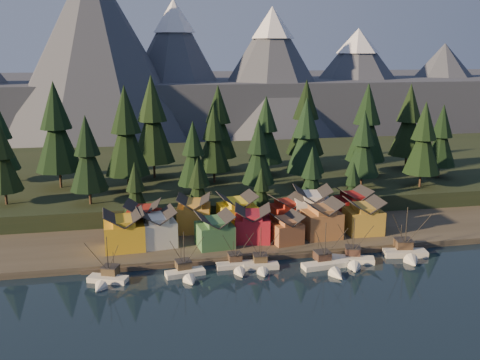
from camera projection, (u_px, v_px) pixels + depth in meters
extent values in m
plane|color=black|center=(283.00, 289.00, 106.10)|extent=(500.00, 500.00, 0.00)
cube|color=#363227|center=(243.00, 223.00, 144.04)|extent=(400.00, 50.00, 1.50)
cube|color=black|center=(215.00, 174.00, 191.16)|extent=(420.00, 100.00, 6.00)
cube|color=#4F4438|center=(263.00, 256.00, 121.71)|extent=(80.00, 4.00, 1.00)
cube|color=#484F5D|center=(179.00, 101.00, 331.26)|extent=(560.00, 160.00, 30.00)
cone|color=#484F5D|center=(95.00, 52.00, 258.50)|extent=(100.00, 100.00, 90.00)
cone|color=#484F5D|center=(175.00, 69.00, 285.30)|extent=(80.00, 80.00, 72.00)
cone|color=white|center=(174.00, 16.00, 278.80)|extent=(22.40, 22.40, 17.28)
cone|color=#484F5D|center=(271.00, 73.00, 283.72)|extent=(84.00, 84.00, 68.00)
cone|color=white|center=(272.00, 22.00, 277.58)|extent=(23.52, 23.52, 16.32)
cone|color=#484F5D|center=(356.00, 80.00, 310.48)|extent=(92.00, 92.00, 58.00)
cone|color=white|center=(358.00, 41.00, 305.24)|extent=(25.76, 25.76, 13.92)
cone|color=#484F5D|center=(442.00, 85.00, 330.32)|extent=(88.00, 88.00, 50.00)
cube|color=silver|center=(108.00, 280.00, 109.28)|extent=(8.56, 5.60, 1.51)
cone|color=silver|center=(99.00, 289.00, 105.04)|extent=(3.65, 3.60, 2.83)
cube|color=black|center=(108.00, 283.00, 109.41)|extent=(8.76, 5.71, 0.33)
cube|color=#4B3C28|center=(111.00, 270.00, 110.34)|extent=(3.85, 3.74, 1.70)
cube|color=#2A2827|center=(110.00, 266.00, 110.12)|extent=(4.09, 3.99, 0.19)
cylinder|color=black|center=(108.00, 256.00, 108.57)|extent=(0.17, 0.17, 8.50)
cylinder|color=black|center=(113.00, 261.00, 111.63)|extent=(0.13, 0.13, 4.15)
cube|color=silver|center=(185.00, 274.00, 112.31)|extent=(8.58, 4.12, 1.50)
cone|color=silver|center=(191.00, 282.00, 108.20)|extent=(3.23, 3.23, 2.81)
cube|color=black|center=(185.00, 276.00, 112.45)|extent=(8.79, 4.20, 0.33)
cube|color=brown|center=(183.00, 265.00, 113.34)|extent=(3.41, 3.26, 1.68)
cube|color=#2A2827|center=(183.00, 261.00, 113.11)|extent=(3.63, 3.47, 0.19)
cylinder|color=black|center=(184.00, 251.00, 111.60)|extent=(0.17, 0.17, 8.42)
cylinder|color=black|center=(181.00, 256.00, 114.58)|extent=(0.13, 0.13, 4.11)
cube|color=beige|center=(236.00, 266.00, 116.52)|extent=(8.78, 2.77, 1.40)
cone|color=beige|center=(241.00, 275.00, 111.96)|extent=(2.68, 3.02, 2.63)
cube|color=black|center=(236.00, 268.00, 116.64)|extent=(8.99, 2.81, 0.31)
cube|color=#493527|center=(235.00, 257.00, 117.71)|extent=(2.85, 2.67, 1.58)
cube|color=#2A2827|center=(235.00, 254.00, 117.50)|extent=(3.02, 2.85, 0.18)
cylinder|color=black|center=(236.00, 245.00, 115.93)|extent=(0.16, 0.16, 7.89)
cylinder|color=black|center=(233.00, 249.00, 119.14)|extent=(0.12, 0.12, 3.86)
cube|color=beige|center=(261.00, 267.00, 116.04)|extent=(7.86, 3.41, 1.44)
cone|color=beige|center=(264.00, 274.00, 111.99)|extent=(2.94, 2.85, 2.71)
cube|color=black|center=(261.00, 269.00, 116.17)|extent=(8.05, 3.47, 0.32)
cube|color=brown|center=(260.00, 258.00, 117.06)|extent=(3.13, 2.97, 1.62)
cube|color=#2A2827|center=(260.00, 254.00, 116.85)|extent=(3.32, 3.16, 0.18)
cylinder|color=black|center=(261.00, 245.00, 115.37)|extent=(0.16, 0.16, 8.12)
cylinder|color=black|center=(259.00, 250.00, 118.29)|extent=(0.13, 0.13, 3.97)
cube|color=silver|center=(326.00, 266.00, 116.46)|extent=(10.82, 4.07, 1.59)
cone|color=silver|center=(338.00, 276.00, 111.07)|extent=(3.34, 3.90, 2.98)
cube|color=black|center=(326.00, 268.00, 116.60)|extent=(11.09, 4.15, 0.35)
cube|color=#432D24|center=(322.00, 256.00, 117.88)|extent=(3.47, 3.29, 1.79)
cube|color=#2A2827|center=(322.00, 252.00, 117.65)|extent=(3.69, 3.51, 0.20)
cylinder|color=black|center=(325.00, 242.00, 115.82)|extent=(0.18, 0.18, 8.93)
cylinder|color=black|center=(318.00, 247.00, 119.59)|extent=(0.14, 0.14, 4.37)
cube|color=silver|center=(353.00, 260.00, 119.39)|extent=(9.75, 5.75, 1.60)
cone|color=silver|center=(355.00, 269.00, 114.48)|extent=(3.84, 3.95, 3.00)
cube|color=black|center=(353.00, 263.00, 119.53)|extent=(9.98, 5.87, 0.35)
cube|color=#452D25|center=(353.00, 251.00, 120.66)|extent=(3.97, 3.85, 1.80)
cube|color=#2A2827|center=(353.00, 247.00, 120.42)|extent=(4.23, 4.10, 0.20)
cylinder|color=black|center=(354.00, 237.00, 118.69)|extent=(0.18, 0.18, 8.99)
cylinder|color=black|center=(352.00, 242.00, 122.18)|extent=(0.14, 0.14, 4.39)
cube|color=beige|center=(405.00, 254.00, 122.93)|extent=(10.15, 5.00, 1.82)
cone|color=beige|center=(413.00, 263.00, 117.75)|extent=(3.92, 3.85, 3.41)
cube|color=black|center=(405.00, 257.00, 123.09)|extent=(10.40, 5.10, 0.40)
cube|color=#4D3A29|center=(403.00, 244.00, 124.23)|extent=(4.16, 3.97, 2.05)
cube|color=#2A2827|center=(404.00, 240.00, 123.96)|extent=(4.42, 4.24, 0.23)
cylinder|color=black|center=(406.00, 229.00, 122.08)|extent=(0.20, 0.20, 10.23)
cylinder|color=black|center=(401.00, 235.00, 125.81)|extent=(0.16, 0.16, 5.00)
cube|color=gold|center=(124.00, 236.00, 122.71)|extent=(9.38, 8.34, 6.13)
cube|color=gold|center=(124.00, 221.00, 121.84)|extent=(5.37, 7.94, 1.25)
cube|color=silver|center=(157.00, 233.00, 124.88)|extent=(9.33, 8.54, 6.05)
cube|color=silver|center=(156.00, 218.00, 124.03)|extent=(5.58, 7.87, 1.18)
cube|color=#3A6B3D|center=(215.00, 235.00, 124.44)|extent=(8.84, 8.37, 5.36)
cube|color=#3A6B3D|center=(215.00, 222.00, 123.68)|extent=(5.23, 7.80, 1.13)
cube|color=maroon|center=(252.00, 229.00, 128.04)|extent=(9.58, 8.82, 5.85)
cube|color=maroon|center=(253.00, 215.00, 127.21)|extent=(5.90, 7.93, 1.16)
cube|color=#965A35|center=(286.00, 232.00, 127.12)|extent=(7.79, 7.79, 4.79)
cube|color=#965A35|center=(286.00, 221.00, 126.44)|extent=(4.79, 7.12, 0.94)
cube|color=#9D6537|center=(322.00, 224.00, 130.45)|extent=(9.04, 7.75, 6.36)
cube|color=#9D6537|center=(322.00, 209.00, 129.55)|extent=(5.15, 7.38, 1.21)
cube|color=#B28A2D|center=(363.00, 221.00, 133.57)|extent=(8.92, 7.88, 5.94)
cube|color=#B28A2D|center=(364.00, 207.00, 132.73)|extent=(5.03, 7.58, 1.21)
cube|color=maroon|center=(143.00, 225.00, 130.03)|extent=(9.30, 8.55, 6.39)
cube|color=maroon|center=(143.00, 210.00, 129.14)|extent=(5.63, 7.80, 1.16)
cube|color=#C28A32|center=(194.00, 218.00, 134.90)|extent=(9.29, 8.89, 6.56)
cube|color=#C28A32|center=(194.00, 204.00, 133.98)|extent=(5.69, 8.09, 1.14)
cube|color=yellow|center=(237.00, 218.00, 135.00)|extent=(9.67, 8.45, 6.75)
cube|color=yellow|center=(237.00, 202.00, 134.05)|extent=(5.62, 7.92, 1.27)
cube|color=maroon|center=(287.00, 216.00, 138.50)|extent=(8.96, 7.83, 5.60)
cube|color=maroon|center=(287.00, 203.00, 137.70)|extent=(5.42, 7.07, 1.12)
cube|color=silver|center=(312.00, 211.00, 139.37)|extent=(10.37, 9.52, 7.17)
cube|color=silver|center=(312.00, 196.00, 138.37)|extent=(6.25, 8.72, 1.30)
cube|color=maroon|center=(353.00, 210.00, 142.24)|extent=(8.49, 8.04, 6.46)
cube|color=maroon|center=(354.00, 196.00, 141.34)|extent=(4.92, 7.62, 1.12)
cylinder|color=#332319|center=(6.00, 197.00, 142.12)|extent=(0.70, 0.70, 3.96)
cone|color=black|center=(3.00, 166.00, 140.08)|extent=(9.68, 9.68, 13.64)
cone|color=black|center=(0.00, 139.00, 138.41)|extent=(6.60, 6.60, 9.90)
cylinder|color=#332319|center=(60.00, 178.00, 159.44)|extent=(0.70, 0.70, 5.55)
cone|color=black|center=(57.00, 139.00, 156.58)|extent=(13.56, 13.56, 19.10)
cone|color=black|center=(54.00, 105.00, 154.24)|extent=(9.24, 9.24, 13.86)
cylinder|color=#332319|center=(90.00, 196.00, 142.41)|extent=(0.70, 0.70, 4.20)
cone|color=black|center=(88.00, 163.00, 140.25)|extent=(10.26, 10.26, 14.46)
cone|color=black|center=(86.00, 135.00, 138.48)|extent=(7.00, 7.00, 10.50)
cylinder|color=#332319|center=(129.00, 182.00, 155.59)|extent=(0.70, 0.70, 5.38)
cone|color=black|center=(127.00, 142.00, 152.81)|extent=(13.15, 13.15, 18.53)
cone|color=black|center=(125.00, 109.00, 150.54)|extent=(8.97, 8.97, 13.45)
cylinder|color=#332319|center=(154.00, 169.00, 171.34)|extent=(0.70, 0.70, 5.75)
cone|color=black|center=(153.00, 131.00, 168.38)|extent=(14.05, 14.05, 19.80)
cone|color=black|center=(151.00, 98.00, 165.95)|extent=(9.58, 9.58, 14.37)
cylinder|color=#332319|center=(194.00, 190.00, 149.63)|extent=(0.70, 0.70, 3.76)
cone|color=black|center=(193.00, 162.00, 147.69)|extent=(9.20, 9.20, 12.96)
cone|color=black|center=(193.00, 138.00, 146.10)|extent=(6.27, 6.27, 9.41)
cylinder|color=#332319|center=(214.00, 176.00, 165.36)|extent=(0.70, 0.70, 4.26)
cone|color=black|center=(214.00, 147.00, 163.17)|extent=(10.42, 10.42, 14.69)
cone|color=black|center=(214.00, 122.00, 161.36)|extent=(7.11, 7.11, 10.66)
cylinder|color=#332319|center=(258.00, 189.00, 151.09)|extent=(0.70, 0.70, 3.82)
cone|color=black|center=(258.00, 160.00, 149.12)|extent=(9.35, 9.35, 13.17)
cone|color=black|center=(259.00, 136.00, 147.51)|extent=(6.37, 6.37, 9.56)
cylinder|color=#332319|center=(265.00, 168.00, 175.38)|extent=(0.70, 0.70, 4.57)
cone|color=black|center=(266.00, 138.00, 173.02)|extent=(11.17, 11.17, 15.74)
cone|color=black|center=(266.00, 113.00, 171.09)|extent=(7.62, 7.62, 11.42)
cylinder|color=#332319|center=(305.00, 179.00, 160.66)|extent=(0.70, 0.70, 4.72)
cone|color=black|center=(306.00, 145.00, 158.23)|extent=(11.54, 11.54, 16.26)
cone|color=black|center=(307.00, 117.00, 156.23)|extent=(7.87, 7.87, 11.80)
cylinder|color=#332319|center=(305.00, 160.00, 185.91)|extent=(0.70, 0.70, 5.36)
cone|color=black|center=(306.00, 127.00, 183.15)|extent=(13.11, 13.11, 18.47)
cone|color=black|center=(306.00, 99.00, 180.88)|extent=(8.94, 8.94, 13.41)
cylinder|color=#332319|center=(361.00, 181.00, 158.97)|extent=(0.70, 0.70, 4.09)
cone|color=black|center=(363.00, 152.00, 156.87)|extent=(9.99, 9.99, 14.07)
cone|color=black|center=(364.00, 128.00, 155.14)|extent=(6.81, 6.81, 10.21)
cylinder|color=#332319|center=(364.00, 167.00, 175.58)|extent=(0.70, 0.70, 5.27)
cone|color=black|center=(366.00, 133.00, 172.86)|extent=(12.89, 12.89, 18.17)
cone|color=black|center=(368.00, 103.00, 170.63)|extent=(8.79, 8.79, 13.19)
cylinder|color=#332319|center=(420.00, 179.00, 160.39)|extent=(0.70, 0.70, 4.50)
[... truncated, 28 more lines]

